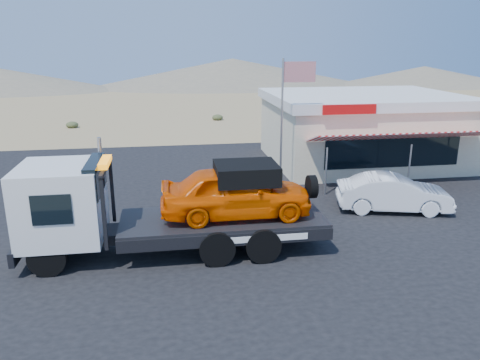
# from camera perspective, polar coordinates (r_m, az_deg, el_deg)

# --- Properties ---
(ground) EXTENTS (120.00, 120.00, 0.00)m
(ground) POSITION_cam_1_polar(r_m,az_deg,el_deg) (17.40, -6.80, -6.29)
(ground) COLOR #A18A5B
(ground) RESTS_ON ground
(asphalt_lot) EXTENTS (32.00, 24.00, 0.02)m
(asphalt_lot) POSITION_cam_1_polar(r_m,az_deg,el_deg) (20.34, -1.52, -2.72)
(asphalt_lot) COLOR black
(asphalt_lot) RESTS_ON ground
(tow_truck) EXTENTS (9.61, 2.85, 3.21)m
(tow_truck) POSITION_cam_1_polar(r_m,az_deg,el_deg) (15.26, -8.80, -2.73)
(tow_truck) COLOR black
(tow_truck) RESTS_ON asphalt_lot
(white_sedan) EXTENTS (4.76, 2.60, 1.49)m
(white_sedan) POSITION_cam_1_polar(r_m,az_deg,el_deg) (20.11, 18.22, -1.53)
(white_sedan) COLOR white
(white_sedan) RESTS_ON asphalt_lot
(jerky_store) EXTENTS (10.40, 9.97, 3.90)m
(jerky_store) POSITION_cam_1_polar(r_m,az_deg,el_deg) (27.71, 14.56, 6.19)
(jerky_store) COLOR beige
(jerky_store) RESTS_ON asphalt_lot
(flagpole) EXTENTS (1.55, 0.10, 6.00)m
(flagpole) POSITION_cam_1_polar(r_m,az_deg,el_deg) (21.44, 5.75, 8.55)
(flagpole) COLOR #99999E
(flagpole) RESTS_ON asphalt_lot
(distant_hills) EXTENTS (126.00, 48.00, 4.20)m
(distant_hills) POSITION_cam_1_polar(r_m,az_deg,el_deg) (71.95, -16.75, 12.01)
(distant_hills) COLOR #726B59
(distant_hills) RESTS_ON ground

